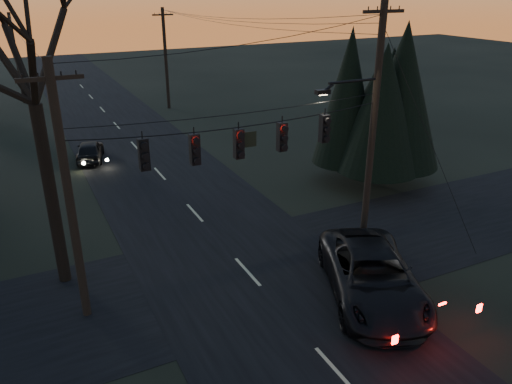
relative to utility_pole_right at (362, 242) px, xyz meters
name	(u,v)px	position (x,y,z in m)	size (l,w,h in m)	color
main_road	(170,185)	(-5.50, 10.00, 0.01)	(8.00, 120.00, 0.02)	black
cross_road	(248,272)	(-5.50, 0.00, 0.01)	(60.00, 7.00, 0.02)	black
utility_pole_right	(362,242)	(0.00, 0.00, 0.00)	(5.00, 0.30, 10.00)	black
utility_pole_left	(87,314)	(-11.50, 0.00, 0.00)	(1.80, 0.30, 8.50)	black
utility_pole_far_r	(169,108)	(0.00, 28.00, 0.00)	(1.80, 0.30, 8.50)	black
utility_pole_far_l	(25,103)	(-11.50, 36.00, 0.00)	(0.30, 0.30, 8.00)	black
span_signal_assembly	(240,142)	(-5.74, 0.00, 5.29)	(11.50, 0.44, 1.53)	black
bare_tree_left	(20,17)	(-11.89, 2.59, 9.37)	(9.22, 9.22, 13.41)	black
evergreen_right	(374,104)	(4.56, 5.50, 4.44)	(4.76, 4.76, 7.70)	black
suv_near	(372,276)	(-2.30, -3.45, 0.87)	(2.90, 6.29, 1.75)	black
sedan_oncoming_a	(90,151)	(-8.70, 16.30, 0.64)	(1.51, 3.76, 1.28)	black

